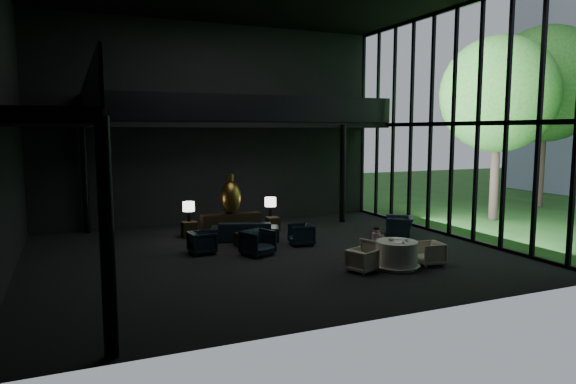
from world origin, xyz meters
name	(u,v)px	position (x,y,z in m)	size (l,w,h in m)	color
floor	(269,254)	(0.00, 0.00, 0.00)	(14.00, 12.00, 0.02)	black
wall_back	(215,125)	(0.00, 6.00, 4.00)	(14.00, 0.04, 8.00)	black
wall_front	(380,118)	(0.00, -6.00, 4.00)	(14.00, 0.04, 8.00)	black
wall_left	(1,121)	(-7.00, 0.00, 4.00)	(0.04, 12.00, 8.00)	black
curtain_wall	(453,124)	(6.95, 0.00, 4.00)	(0.20, 12.00, 8.00)	black
mezzanine_left	(46,121)	(-6.00, 0.00, 4.00)	(2.00, 12.00, 0.25)	black
mezzanine_back	(246,124)	(1.00, 5.00, 4.00)	(12.00, 2.00, 0.25)	black
railing_left	(87,98)	(-5.00, 0.00, 4.60)	(0.06, 12.00, 1.00)	black
railing_back	(255,108)	(1.00, 4.00, 4.60)	(12.00, 0.06, 1.00)	black
column_sw	(107,240)	(-5.00, -5.70, 2.00)	(0.24, 0.24, 4.00)	black
column_nw	(85,179)	(-5.00, 5.70, 2.00)	(0.24, 0.24, 4.00)	black
column_ne	(343,174)	(4.80, 4.00, 2.00)	(0.24, 0.24, 4.00)	black
tree_near	(498,95)	(11.00, 2.00, 5.23)	(4.80, 4.80, 7.65)	#382D23
tree_far	(546,84)	(16.00, 4.00, 5.99)	(5.60, 5.60, 8.80)	#382D23
console	(231,223)	(-0.08, 3.70, 0.35)	(2.22, 0.51, 0.71)	black
bronze_urn	(231,197)	(-0.08, 3.68, 1.33)	(0.78, 0.78, 1.46)	#A07320
side_table_left	(189,229)	(-1.68, 3.46, 0.28)	(0.51, 0.51, 0.56)	black
table_lamp_left	(189,207)	(-1.68, 3.51, 1.06)	(0.42, 0.42, 0.70)	black
side_table_right	(273,224)	(1.52, 3.49, 0.25)	(0.45, 0.45, 0.50)	black
table_lamp_right	(270,203)	(1.52, 3.74, 1.02)	(0.43, 0.43, 0.73)	black
sofa	(245,226)	(-0.04, 2.14, 0.50)	(2.58, 0.75, 1.01)	black
lounge_armchair_west	(202,242)	(-1.86, 0.82, 0.38)	(0.74, 0.69, 0.76)	black
lounge_armchair_east	(301,234)	(1.43, 0.72, 0.38)	(0.75, 0.70, 0.77)	black
lounge_armchair_south	(258,240)	(-0.37, -0.05, 0.47)	(0.91, 0.85, 0.94)	black
window_armchair	(399,223)	(5.32, 0.72, 0.46)	(1.06, 0.69, 0.92)	black
coffee_table	(253,240)	(-0.12, 1.08, 0.22)	(1.00, 1.00, 0.44)	black
dining_table	(397,256)	(2.66, -2.90, 0.33)	(1.29, 1.29, 0.75)	white
dining_chair_north	(376,248)	(2.68, -1.81, 0.33)	(0.63, 0.59, 0.65)	beige
dining_chair_east	(429,253)	(3.71, -2.97, 0.33)	(0.64, 0.60, 0.66)	#BFB49C
dining_chair_west	(362,261)	(1.58, -2.86, 0.30)	(0.59, 0.55, 0.61)	#BCAC8F
child	(376,236)	(2.58, -1.99, 0.73)	(0.26, 0.26, 0.56)	#EF9EC2
plate_a	(398,243)	(2.56, -3.11, 0.76)	(0.24, 0.24, 0.01)	white
plate_b	(397,239)	(2.85, -2.64, 0.76)	(0.25, 0.25, 0.02)	white
saucer	(410,241)	(2.97, -3.05, 0.76)	(0.14, 0.14, 0.01)	white
coffee_cup	(406,240)	(2.89, -3.01, 0.79)	(0.09, 0.09, 0.07)	white
cereal_bowl	(391,239)	(2.55, -2.77, 0.79)	(0.16, 0.16, 0.08)	white
cream_pot	(403,242)	(2.64, -3.21, 0.78)	(0.05, 0.05, 0.06)	#99999E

